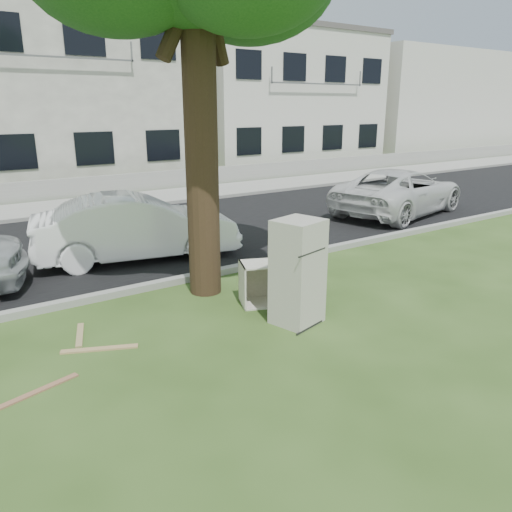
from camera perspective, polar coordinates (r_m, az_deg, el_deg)
ground at (r=7.61m, az=3.53°, el=-7.43°), size 120.00×120.00×0.00m
road at (r=12.62m, az=-13.35°, el=2.06°), size 120.00×7.00×0.01m
kerb_near at (r=9.52m, az=-5.52°, el=-2.40°), size 120.00×0.18×0.12m
kerb_far at (r=15.92m, az=-18.04°, el=4.68°), size 120.00×0.18×0.12m
sidewalk at (r=17.29m, az=-19.44°, el=5.47°), size 120.00×2.80×0.01m
low_wall at (r=18.77m, az=-20.86°, el=7.23°), size 120.00×0.15×0.70m
townhouse_center at (r=23.36m, az=-24.82°, el=16.83°), size 11.22×8.16×7.44m
townhouse_right at (r=28.15m, az=1.13°, el=17.42°), size 10.20×8.16×6.84m
filler_right at (r=38.31m, az=18.73°, el=16.08°), size 16.00×9.00×6.40m
fridge at (r=7.32m, az=4.79°, el=-1.86°), size 0.78×0.74×1.57m
cabinet at (r=8.15m, az=1.43°, el=-3.07°), size 1.04×0.85×0.70m
plank_a at (r=6.36m, az=-23.88°, el=-14.03°), size 1.01×0.36×0.02m
plank_b at (r=7.07m, az=-17.44°, el=-10.10°), size 0.95×0.49×0.02m
plank_c at (r=7.57m, az=-19.49°, el=-8.48°), size 0.32×0.77×0.02m
car_center at (r=10.72m, az=-13.44°, el=3.22°), size 4.38×2.31×1.37m
car_right at (r=15.53m, az=16.10°, el=7.08°), size 5.20×3.21×1.34m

